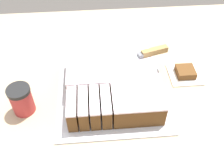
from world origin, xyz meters
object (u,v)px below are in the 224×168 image
object	(u,v)px
cake_board	(112,93)
brownie	(185,72)
knife	(144,54)
coffee_cup	(22,100)
cake	(113,83)

from	to	relation	value
cake_board	brownie	distance (m)	0.29
cake_board	knife	bearing A→B (deg)	36.26
coffee_cup	brownie	size ratio (longest dim) A/B	1.51
cake_board	brownie	world-z (taller)	brownie
knife	cake_board	bearing A→B (deg)	20.58
cake	brownie	bearing A→B (deg)	13.01
cake_board	knife	size ratio (longest dim) A/B	1.19
coffee_cup	brownie	world-z (taller)	coffee_cup
cake_board	brownie	size ratio (longest dim) A/B	5.81
cake	cake_board	bearing A→B (deg)	-133.27
cake	knife	world-z (taller)	knife
cake	knife	xyz separation A→B (m)	(0.12, 0.09, 0.05)
cake	brownie	world-z (taller)	cake
cake_board	cake	bearing A→B (deg)	46.73
knife	coffee_cup	distance (m)	0.45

